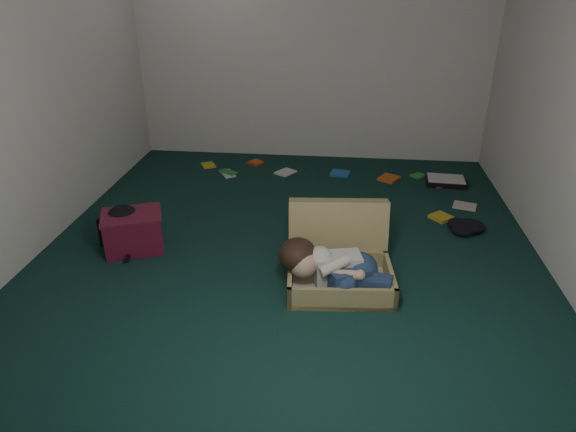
# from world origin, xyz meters

# --- Properties ---
(floor) EXTENTS (4.50, 4.50, 0.00)m
(floor) POSITION_xyz_m (0.00, 0.00, 0.00)
(floor) COLOR #0F2C27
(floor) RESTS_ON ground
(wall_back) EXTENTS (4.50, 0.00, 4.50)m
(wall_back) POSITION_xyz_m (0.00, 2.25, 1.30)
(wall_back) COLOR white
(wall_back) RESTS_ON ground
(wall_front) EXTENTS (4.50, 0.00, 4.50)m
(wall_front) POSITION_xyz_m (0.00, -2.25, 1.30)
(wall_front) COLOR white
(wall_front) RESTS_ON ground
(wall_left) EXTENTS (0.00, 4.50, 4.50)m
(wall_left) POSITION_xyz_m (-2.00, 0.00, 1.30)
(wall_left) COLOR white
(wall_left) RESTS_ON ground
(suitcase) EXTENTS (0.80, 0.78, 0.54)m
(suitcase) POSITION_xyz_m (0.41, -0.44, 0.16)
(suitcase) COLOR tan
(suitcase) RESTS_ON floor
(person) EXTENTS (0.81, 0.39, 0.34)m
(person) POSITION_xyz_m (0.37, -0.63, 0.21)
(person) COLOR beige
(person) RESTS_ON suitcase
(maroon_bin) EXTENTS (0.56, 0.51, 0.32)m
(maroon_bin) POSITION_xyz_m (-1.25, -0.19, 0.16)
(maroon_bin) COLOR maroon
(maroon_bin) RESTS_ON floor
(backpack) EXTENTS (0.53, 0.47, 0.27)m
(backpack) POSITION_xyz_m (-1.35, -0.11, 0.13)
(backpack) COLOR black
(backpack) RESTS_ON floor
(clothing_pile) EXTENTS (0.53, 0.47, 0.14)m
(clothing_pile) POSITION_xyz_m (1.41, 0.46, 0.07)
(clothing_pile) COLOR black
(clothing_pile) RESTS_ON floor
(paper_tray) EXTENTS (0.44, 0.34, 0.06)m
(paper_tray) POSITION_xyz_m (1.50, 1.54, 0.03)
(paper_tray) COLOR black
(paper_tray) RESTS_ON floor
(book_scatter) EXTENTS (2.91, 1.47, 0.02)m
(book_scatter) POSITION_xyz_m (0.50, 1.50, 0.01)
(book_scatter) COLOR gold
(book_scatter) RESTS_ON floor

